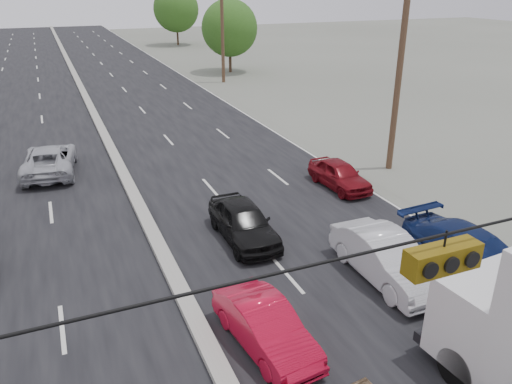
% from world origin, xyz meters
% --- Properties ---
extents(road_surface, '(20.00, 160.00, 0.02)m').
position_xyz_m(road_surface, '(0.00, 30.00, 0.00)').
color(road_surface, black).
rests_on(road_surface, ground).
extents(center_median, '(0.50, 160.00, 0.20)m').
position_xyz_m(center_median, '(0.00, 30.00, 0.10)').
color(center_median, gray).
rests_on(center_median, ground).
extents(utility_pole_right_b, '(1.60, 0.30, 10.00)m').
position_xyz_m(utility_pole_right_b, '(12.50, 15.00, 5.11)').
color(utility_pole_right_b, '#422D1E').
rests_on(utility_pole_right_b, ground).
extents(utility_pole_right_c, '(1.60, 0.30, 10.00)m').
position_xyz_m(utility_pole_right_c, '(12.50, 40.00, 5.11)').
color(utility_pole_right_c, '#422D1E').
rests_on(utility_pole_right_c, ground).
extents(traffic_signals, '(25.00, 0.30, 0.54)m').
position_xyz_m(traffic_signals, '(1.40, 0.00, 5.49)').
color(traffic_signals, black).
rests_on(traffic_signals, ground).
extents(tree_right_mid, '(5.60, 5.60, 7.14)m').
position_xyz_m(tree_right_mid, '(15.00, 45.00, 4.34)').
color(tree_right_mid, '#382619').
rests_on(tree_right_mid, ground).
extents(tree_right_far, '(6.40, 6.40, 8.16)m').
position_xyz_m(tree_right_far, '(16.00, 70.00, 4.96)').
color(tree_right_far, '#382619').
rests_on(tree_right_far, ground).
extents(red_sedan, '(1.74, 3.84, 1.22)m').
position_xyz_m(red_sedan, '(1.40, 5.26, 0.61)').
color(red_sedan, red).
rests_on(red_sedan, ground).
extents(queue_car_a, '(1.68, 4.13, 1.40)m').
position_xyz_m(queue_car_a, '(3.00, 10.83, 0.70)').
color(queue_car_a, black).
rests_on(queue_car_a, ground).
extents(queue_car_b, '(1.58, 4.44, 1.46)m').
position_xyz_m(queue_car_b, '(6.15, 6.69, 0.73)').
color(queue_car_b, silver).
rests_on(queue_car_b, ground).
extents(queue_car_d, '(2.41, 5.36, 1.52)m').
position_xyz_m(queue_car_d, '(8.65, 5.63, 0.76)').
color(queue_car_d, '#0F1D4C').
rests_on(queue_car_d, ground).
extents(queue_car_e, '(1.62, 3.70, 1.24)m').
position_xyz_m(queue_car_e, '(8.81, 13.75, 0.62)').
color(queue_car_e, maroon).
rests_on(queue_car_e, ground).
extents(oncoming_far, '(2.88, 5.24, 1.39)m').
position_xyz_m(oncoming_far, '(-3.19, 20.79, 0.70)').
color(oncoming_far, '#ABACB2').
rests_on(oncoming_far, ground).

